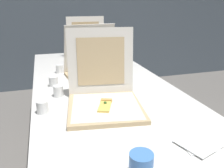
% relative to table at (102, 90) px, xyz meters
% --- Properties ---
extents(table, '(0.92, 2.29, 0.72)m').
position_rel_table_xyz_m(table, '(0.00, 0.00, 0.00)').
color(table, silver).
rests_on(table, ground).
extents(pizza_box_front, '(0.44, 0.48, 0.41)m').
position_rel_table_xyz_m(pizza_box_front, '(-0.08, -0.35, 0.10)').
color(pizza_box_front, tan).
rests_on(pizza_box_front, table).
extents(pizza_box_middle, '(0.43, 0.43, 0.39)m').
position_rel_table_xyz_m(pizza_box_middle, '(-0.02, 0.17, 0.10)').
color(pizza_box_middle, tan).
rests_on(pizza_box_middle, table).
extents(pizza_box_back, '(0.39, 0.40, 0.41)m').
position_rel_table_xyz_m(pizza_box_back, '(0.07, 0.76, 0.10)').
color(pizza_box_back, tan).
rests_on(pizza_box_back, table).
extents(cup_white_far, '(0.06, 0.06, 0.07)m').
position_rel_table_xyz_m(cup_white_far, '(-0.26, 0.37, 0.08)').
color(cup_white_far, white).
rests_on(cup_white_far, table).
extents(cup_white_near_left, '(0.06, 0.06, 0.07)m').
position_rel_table_xyz_m(cup_white_near_left, '(-0.40, -0.33, 0.08)').
color(cup_white_near_left, white).
rests_on(cup_white_near_left, table).
extents(cup_white_near_center, '(0.06, 0.06, 0.07)m').
position_rel_table_xyz_m(cup_white_near_center, '(-0.31, -0.13, 0.08)').
color(cup_white_near_center, white).
rests_on(cup_white_near_center, table).
extents(cup_white_mid, '(0.06, 0.06, 0.07)m').
position_rel_table_xyz_m(cup_white_mid, '(-0.32, 0.06, 0.08)').
color(cup_white_mid, white).
rests_on(cup_white_mid, table).
extents(cup_printed_front, '(0.08, 0.08, 0.10)m').
position_rel_table_xyz_m(cup_printed_front, '(-0.11, -0.92, 0.09)').
color(cup_printed_front, '#477FCC').
rests_on(cup_printed_front, table).
extents(napkin_pile, '(0.18, 0.18, 0.01)m').
position_rel_table_xyz_m(napkin_pile, '(0.19, -0.81, 0.05)').
color(napkin_pile, white).
rests_on(napkin_pile, table).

